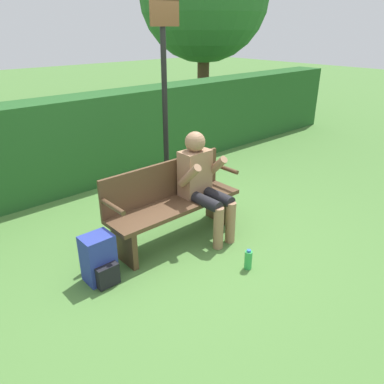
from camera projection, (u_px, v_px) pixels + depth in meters
ground_plane at (176, 239)px, 4.29m from camera, size 40.00×40.00×0.00m
hedge_back at (80, 142)px, 5.53m from camera, size 12.00×0.59×1.32m
park_bench at (172, 202)px, 4.15m from camera, size 1.60×0.43×0.88m
person_seated at (202, 181)px, 4.17m from camera, size 0.48×0.65×1.19m
backpack at (99, 260)px, 3.52m from camera, size 0.28×0.31×0.47m
water_bottle at (248, 260)px, 3.73m from camera, size 0.08×0.08×0.22m
signpost at (165, 90)px, 4.70m from camera, size 0.42×0.09×2.57m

